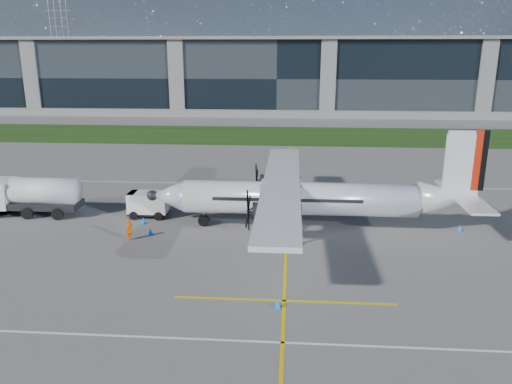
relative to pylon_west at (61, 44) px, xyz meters
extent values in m
plane|color=#5E5B59|center=(80.00, -110.00, -15.00)|extent=(400.00, 400.00, 0.00)
cube|color=#1B3E11|center=(80.00, -102.00, -14.98)|extent=(400.00, 18.00, 0.04)
cube|color=black|center=(80.00, -70.00, -7.50)|extent=(120.00, 20.00, 15.00)
cube|color=black|center=(80.00, -10.00, -12.00)|extent=(400.00, 6.00, 6.00)
cube|color=yellow|center=(83.00, -140.00, -14.99)|extent=(0.20, 70.00, 0.01)
imported|color=#F25907|center=(71.87, -147.79, -14.11)|extent=(0.82, 0.89, 1.78)
cone|color=blue|center=(82.42, -132.53, -14.75)|extent=(0.36, 0.36, 0.50)
cone|color=blue|center=(95.85, -144.23, -14.75)|extent=(0.36, 0.36, 0.50)
cone|color=blue|center=(71.84, -144.39, -14.75)|extent=(0.36, 0.36, 0.50)
cone|color=blue|center=(82.67, -156.75, -14.75)|extent=(0.36, 0.36, 0.50)
cone|color=blue|center=(73.07, -146.74, -14.75)|extent=(0.36, 0.36, 0.50)
camera|label=1|loc=(83.25, -180.25, -1.99)|focal=35.00mm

